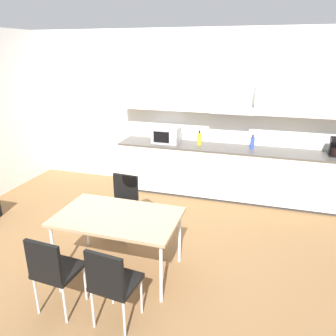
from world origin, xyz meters
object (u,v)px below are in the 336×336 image
at_px(microwave, 166,135).
at_px(chair_far_left, 123,199).
at_px(chair_near_left, 52,268).
at_px(chair_near_right, 111,280).
at_px(coffee_maker, 336,147).
at_px(bottle_blue, 252,143).
at_px(bottle_yellow, 199,139).
at_px(pendant_lamp, 112,124).
at_px(dining_table, 118,219).

height_order(microwave, chair_far_left, microwave).
bearing_deg(chair_near_left, chair_near_right, 0.02).
distance_m(coffee_maker, bottle_blue, 1.29).
height_order(bottle_yellow, chair_far_left, bottle_yellow).
height_order(coffee_maker, pendant_lamp, pendant_lamp).
relative_size(bottle_yellow, chair_near_right, 0.30).
height_order(chair_near_right, chair_near_left, same).
distance_m(microwave, chair_far_left, 1.80).
bearing_deg(chair_near_left, pendant_lamp, 68.36).
bearing_deg(bottle_yellow, dining_table, -99.24).
relative_size(microwave, chair_near_right, 0.55).
relative_size(bottle_yellow, chair_near_left, 0.30).
bearing_deg(pendant_lamp, chair_near_left, -111.64).
bearing_deg(chair_near_right, bottle_yellow, 88.17).
relative_size(dining_table, pendant_lamp, 4.38).
bearing_deg(chair_far_left, pendant_lamp, -69.15).
bearing_deg(chair_near_left, coffee_maker, 48.78).
bearing_deg(chair_far_left, chair_near_left, -90.45).
relative_size(chair_far_left, pendant_lamp, 2.72).
relative_size(bottle_blue, chair_near_left, 0.29).
bearing_deg(pendant_lamp, bottle_yellow, 80.76).
xyz_separation_m(microwave, chair_far_left, (-0.11, -1.72, -0.53)).
height_order(microwave, dining_table, microwave).
bearing_deg(coffee_maker, bottle_yellow, -179.98).
distance_m(chair_near_left, pendant_lamp, 1.54).
distance_m(chair_near_right, chair_far_left, 1.73).
xyz_separation_m(microwave, bottle_yellow, (0.61, 0.03, -0.03)).
bearing_deg(bottle_yellow, bottle_blue, -0.33).
xyz_separation_m(chair_near_right, pendant_lamp, (-0.31, 0.81, 1.27)).
bearing_deg(chair_near_left, bottle_blue, 63.71).
height_order(coffee_maker, chair_far_left, coffee_maker).
height_order(bottle_yellow, bottle_blue, bottle_yellow).
xyz_separation_m(coffee_maker, bottle_yellow, (-2.21, -0.00, -0.04)).
xyz_separation_m(bottle_blue, chair_near_right, (-1.03, -3.36, -0.50)).
bearing_deg(chair_near_left, chair_far_left, 89.55).
distance_m(microwave, chair_near_right, 3.41).
bearing_deg(chair_far_left, bottle_yellow, 67.43).
relative_size(coffee_maker, dining_table, 0.21).
bearing_deg(bottle_blue, chair_near_left, -116.29).
bearing_deg(coffee_maker, chair_near_left, -131.22).
height_order(chair_near_right, pendant_lamp, pendant_lamp).
bearing_deg(bottle_blue, chair_far_left, -133.47).
bearing_deg(pendant_lamp, chair_near_right, -69.22).
relative_size(chair_near_right, chair_far_left, 1.00).
height_order(bottle_blue, dining_table, bottle_blue).
xyz_separation_m(chair_near_right, chair_near_left, (-0.63, -0.00, 0.00)).
relative_size(chair_far_left, chair_near_left, 1.00).
xyz_separation_m(coffee_maker, chair_near_right, (-2.32, -3.36, -0.54)).
relative_size(microwave, dining_table, 0.34).
bearing_deg(chair_near_right, bottle_blue, 72.95).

